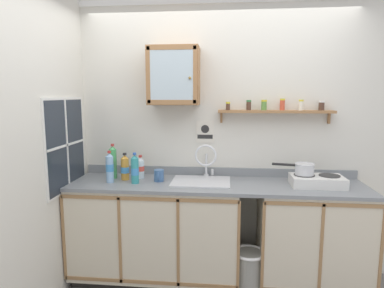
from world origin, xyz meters
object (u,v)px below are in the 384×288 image
(mug, at_px, (159,175))
(trash_bin, at_px, (249,272))
(bottle_water_clear_2, at_px, (141,168))
(bottle_detergent_teal_3, at_px, (135,169))
(hot_plate_stove, at_px, (317,181))
(wall_cabinet, at_px, (174,76))
(warning_sign, at_px, (205,132))
(bottle_water_blue_1, at_px, (110,168))
(sink, at_px, (202,182))
(saucepan, at_px, (304,169))
(bottle_juice_amber_0, at_px, (125,168))
(bottle_soda_green_4, at_px, (113,162))

(mug, xyz_separation_m, trash_bin, (0.82, -0.19, -0.79))
(bottle_water_clear_2, height_order, bottle_detergent_teal_3, bottle_detergent_teal_3)
(bottle_water_clear_2, xyz_separation_m, mug, (0.20, -0.10, -0.05))
(trash_bin, bearing_deg, hot_plate_stove, 15.44)
(wall_cabinet, relative_size, warning_sign, 2.47)
(bottle_water_blue_1, height_order, bottle_detergent_teal_3, bottle_water_blue_1)
(sink, relative_size, bottle_water_blue_1, 1.82)
(saucepan, distance_m, warning_sign, 0.97)
(bottle_juice_amber_0, height_order, bottle_water_blue_1, bottle_water_blue_1)
(bottle_detergent_teal_3, distance_m, mug, 0.23)
(bottle_juice_amber_0, height_order, mug, bottle_juice_amber_0)
(hot_plate_stove, xyz_separation_m, wall_cabinet, (-1.28, 0.18, 0.91))
(mug, bearing_deg, trash_bin, -12.81)
(mug, bearing_deg, warning_sign, 34.62)
(wall_cabinet, bearing_deg, hot_plate_stove, -7.93)
(bottle_detergent_teal_3, xyz_separation_m, mug, (0.20, 0.09, -0.07))
(mug, height_order, trash_bin, mug)
(bottle_water_blue_1, relative_size, trash_bin, 0.73)
(bottle_soda_green_4, relative_size, warning_sign, 1.54)
(bottle_soda_green_4, bearing_deg, sink, -3.07)
(saucepan, distance_m, bottle_water_clear_2, 1.48)
(bottle_water_blue_1, xyz_separation_m, bottle_detergent_teal_3, (0.23, -0.01, -0.01))
(sink, distance_m, bottle_water_clear_2, 0.60)
(bottle_soda_green_4, bearing_deg, saucepan, -2.63)
(bottle_juice_amber_0, xyz_separation_m, warning_sign, (0.73, 0.26, 0.32))
(wall_cabinet, height_order, trash_bin, wall_cabinet)
(wall_cabinet, distance_m, warning_sign, 0.61)
(mug, relative_size, wall_cabinet, 0.25)
(bottle_soda_green_4, bearing_deg, mug, -9.17)
(sink, distance_m, bottle_water_blue_1, 0.84)
(bottle_juice_amber_0, relative_size, bottle_detergent_teal_3, 0.91)
(warning_sign, bearing_deg, mug, -145.38)
(saucepan, height_order, bottle_juice_amber_0, bottle_juice_amber_0)
(bottle_water_clear_2, bearing_deg, bottle_detergent_teal_3, -90.56)
(saucepan, relative_size, bottle_water_blue_1, 1.24)
(bottle_detergent_teal_3, bearing_deg, mug, 24.88)
(saucepan, distance_m, mug, 1.29)
(bottle_juice_amber_0, xyz_separation_m, bottle_detergent_teal_3, (0.13, -0.11, 0.01))
(hot_plate_stove, height_order, bottle_water_clear_2, bottle_water_clear_2)
(bottle_water_clear_2, relative_size, warning_sign, 1.04)
(sink, distance_m, trash_bin, 0.88)
(bottle_water_blue_1, xyz_separation_m, bottle_water_clear_2, (0.24, 0.18, -0.04))
(bottle_water_clear_2, bearing_deg, wall_cabinet, 9.70)
(warning_sign, bearing_deg, trash_bin, -48.12)
(sink, relative_size, bottle_soda_green_4, 1.60)
(bottle_water_blue_1, distance_m, warning_sign, 0.96)
(wall_cabinet, bearing_deg, trash_bin, -25.73)
(sink, relative_size, wall_cabinet, 1.00)
(bottle_soda_green_4, xyz_separation_m, trash_bin, (1.28, -0.26, -0.89))
(bottle_juice_amber_0, xyz_separation_m, bottle_soda_green_4, (-0.13, 0.05, 0.04))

